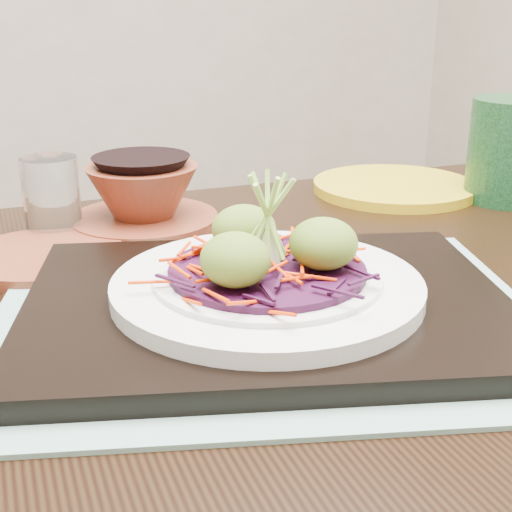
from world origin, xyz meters
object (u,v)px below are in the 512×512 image
dining_table (248,372)px  yellow_plate (394,187)px  water_glass (52,197)px  terracotta_bowl_set (143,199)px  serving_tray (267,304)px  terracotta_side_plate (44,257)px  white_plate (267,285)px

dining_table → yellow_plate: bearing=39.0°
water_glass → yellow_plate: size_ratio=0.40×
water_glass → terracotta_bowl_set: bearing=-9.9°
serving_tray → terracotta_side_plate: size_ratio=2.45×
dining_table → serving_tray: bearing=-96.2°
water_glass → serving_tray: bearing=-71.2°
dining_table → white_plate: bearing=-96.2°
water_glass → yellow_plate: bearing=-3.8°
terracotta_side_plate → terracotta_bowl_set: 0.15m
water_glass → terracotta_bowl_set: 0.10m
terracotta_bowl_set → serving_tray: bearing=-89.1°
serving_tray → yellow_plate: serving_tray is taller
water_glass → terracotta_side_plate: bearing=-110.2°
white_plate → dining_table: bearing=76.9°
terracotta_side_plate → yellow_plate: 0.50m
terracotta_bowl_set → yellow_plate: size_ratio=1.05×
water_glass → white_plate: bearing=-71.2°
terracotta_side_plate → water_glass: 0.10m
water_glass → yellow_plate: water_glass is taller
serving_tray → terracotta_bowl_set: 0.30m
water_glass → terracotta_bowl_set: water_glass is taller
white_plate → yellow_plate: 0.46m
dining_table → white_plate: size_ratio=4.47×
terracotta_side_plate → yellow_plate: size_ratio=0.73×
serving_tray → terracotta_side_plate: bearing=143.5°
yellow_plate → terracotta_side_plate: bearing=-173.7°
water_glass → dining_table: bearing=-63.6°
serving_tray → white_plate: 0.02m
white_plate → terracotta_bowl_set: size_ratio=1.10×
white_plate → water_glass: bearing=108.8°
white_plate → terracotta_bowl_set: (-0.00, 0.30, 0.00)m
white_plate → water_glass: water_glass is taller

